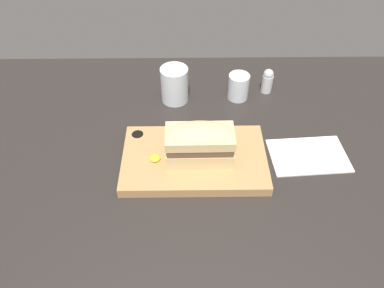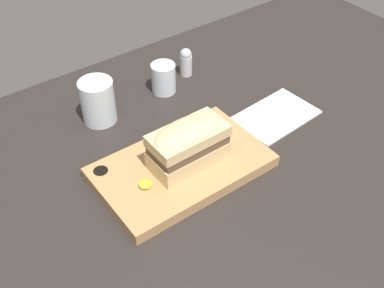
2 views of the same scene
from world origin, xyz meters
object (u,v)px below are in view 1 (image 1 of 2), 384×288
object	(u,v)px
serving_board	(194,159)
napkin	(308,156)
water_glass	(175,87)
salt_shaker	(267,80)
wine_glass	(238,87)
sandwich	(200,142)

from	to	relation	value
serving_board	napkin	distance (cm)	28.67
water_glass	salt_shaker	world-z (taller)	water_glass
water_glass	wine_glass	xyz separation A→B (cm)	(18.37, 0.77, -0.98)
water_glass	napkin	xyz separation A→B (cm)	(33.74, -23.47, -4.30)
water_glass	napkin	distance (cm)	41.32
wine_glass	salt_shaker	world-z (taller)	same
serving_board	napkin	world-z (taller)	serving_board
napkin	wine_glass	bearing A→B (deg)	122.36
serving_board	salt_shaker	distance (cm)	36.40
wine_glass	sandwich	bearing A→B (deg)	-114.02
sandwich	salt_shaker	distance (cm)	36.39
sandwich	salt_shaker	world-z (taller)	sandwich
sandwich	water_glass	world-z (taller)	sandwich
wine_glass	napkin	world-z (taller)	wine_glass
serving_board	water_glass	bearing A→B (deg)	101.51
sandwich	salt_shaker	xyz separation A→B (cm)	(20.79, 29.61, -3.93)
serving_board	sandwich	size ratio (longest dim) A/B	2.20
serving_board	sandwich	world-z (taller)	sandwich
napkin	water_glass	bearing A→B (deg)	145.17
napkin	salt_shaker	bearing A→B (deg)	103.54
serving_board	salt_shaker	size ratio (longest dim) A/B	4.59
serving_board	wine_glass	world-z (taller)	wine_glass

